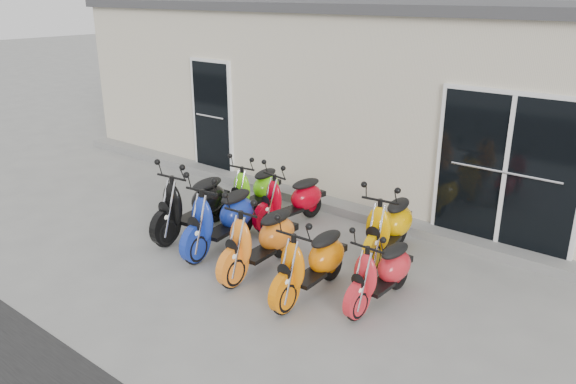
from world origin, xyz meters
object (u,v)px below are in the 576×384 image
object	(u,v)px
scooter_front_blue	(221,209)
scooter_front_orange_b	(311,253)
scooter_front_orange_a	(260,230)
scooter_back_green	(254,182)
scooter_back_red	(291,192)
scooter_front_black	(191,195)
scooter_back_yellow	(389,217)
scooter_front_red	(381,264)

from	to	relation	value
scooter_front_blue	scooter_front_orange_b	xyz separation A→B (m)	(1.80, -0.26, -0.05)
scooter_front_blue	scooter_front_orange_a	size ratio (longest dim) A/B	1.04
scooter_back_green	scooter_back_red	size ratio (longest dim) A/B	0.98
scooter_front_black	scooter_back_yellow	distance (m)	2.98
scooter_front_red	scooter_back_green	distance (m)	3.33
scooter_front_blue	scooter_front_orange_b	size ratio (longest dim) A/B	1.09
scooter_front_orange_b	scooter_front_red	xyz separation A→B (m)	(0.76, 0.37, -0.05)
scooter_front_black	scooter_front_blue	world-z (taller)	scooter_front_black
scooter_back_green	scooter_back_yellow	xyz separation A→B (m)	(2.56, -0.07, 0.05)
scooter_back_green	scooter_back_red	xyz separation A→B (m)	(0.78, -0.01, 0.01)
scooter_front_red	scooter_back_red	bearing A→B (deg)	154.22
scooter_back_yellow	scooter_back_green	bearing A→B (deg)	170.61
scooter_front_black	scooter_back_green	xyz separation A→B (m)	(0.20, 1.21, -0.08)
scooter_front_orange_b	scooter_back_red	xyz separation A→B (m)	(-1.56, 1.57, -0.01)
scooter_front_orange_a	scooter_front_blue	bearing A→B (deg)	166.04
scooter_front_red	scooter_back_green	size ratio (longest dim) A/B	0.94
scooter_front_orange_a	scooter_back_red	xyz separation A→B (m)	(-0.66, 1.49, -0.03)
scooter_front_red	scooter_back_red	size ratio (longest dim) A/B	0.93
scooter_front_orange_a	scooter_front_red	size ratio (longest dim) A/B	1.14
scooter_front_orange_b	scooter_back_red	distance (m)	2.21
scooter_front_blue	scooter_back_red	distance (m)	1.33
scooter_front_black	scooter_front_blue	distance (m)	0.75
scooter_front_orange_b	scooter_front_orange_a	bearing A→B (deg)	172.40
scooter_front_black	scooter_front_orange_b	distance (m)	2.57
scooter_front_black	scooter_back_green	size ratio (longest dim) A/B	1.14
scooter_front_black	scooter_back_red	world-z (taller)	scooter_front_black
scooter_front_orange_a	scooter_front_red	bearing A→B (deg)	6.96
scooter_front_blue	scooter_front_orange_a	xyz separation A→B (m)	(0.90, -0.18, -0.03)
scooter_front_blue	scooter_front_orange_b	bearing A→B (deg)	-15.57
scooter_front_blue	scooter_back_red	world-z (taller)	scooter_front_blue
scooter_front_black	scooter_front_orange_a	size ratio (longest dim) A/B	1.06
scooter_front_blue	scooter_back_yellow	xyz separation A→B (m)	(2.01, 1.26, -0.02)
scooter_front_orange_a	scooter_back_red	world-z (taller)	scooter_front_orange_a
scooter_front_orange_b	scooter_front_black	bearing A→B (deg)	169.45
scooter_front_black	scooter_back_green	bearing A→B (deg)	74.74
scooter_back_green	scooter_back_yellow	distance (m)	2.56
scooter_front_orange_b	scooter_back_green	distance (m)	2.83
scooter_front_black	scooter_front_blue	bearing A→B (deg)	-14.64
scooter_front_black	scooter_front_orange_b	world-z (taller)	scooter_front_black
scooter_front_black	scooter_back_yellow	world-z (taller)	scooter_front_black
scooter_front_black	scooter_back_yellow	size ratio (longest dim) A/B	1.05
scooter_front_orange_a	scooter_front_red	xyz separation A→B (m)	(1.65, 0.29, -0.07)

